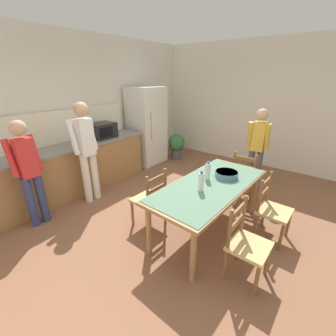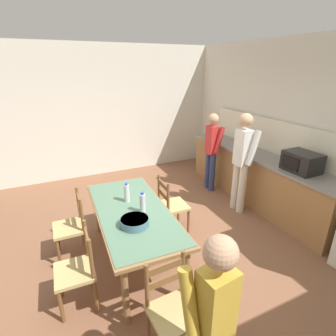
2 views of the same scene
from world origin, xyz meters
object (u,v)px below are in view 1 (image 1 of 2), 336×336
object	(u,v)px
bottle_off_centre	(208,171)
person_at_sink	(28,169)
dining_table	(210,189)
chair_side_near_left	(246,244)
microwave	(102,130)
chair_side_near_right	(272,210)
chair_head_end	(245,176)
refrigerator	(147,127)
serving_bowl	(226,174)
potted_plant	(177,145)
person_at_counter	(86,148)
bottle_near_centre	(201,182)
chair_side_far_left	(150,199)
person_by_table	(257,145)

from	to	relation	value
bottle_off_centre	person_at_sink	bearing A→B (deg)	126.86
dining_table	chair_side_near_left	bearing A→B (deg)	-123.15
microwave	chair_side_near_right	distance (m)	3.42
bottle_off_centre	chair_side_near_right	distance (m)	1.00
microwave	chair_side_near_left	size ratio (longest dim) A/B	0.55
bottle_off_centre	chair_head_end	size ratio (longest dim) A/B	0.30
refrigerator	dining_table	size ratio (longest dim) A/B	0.96
serving_bowl	potted_plant	xyz separation A→B (m)	(1.89, 2.25, -0.43)
dining_table	chair_side_near_left	distance (m)	0.88
microwave	person_at_counter	bearing A→B (deg)	-144.74
bottle_off_centre	person_at_sink	distance (m)	2.52
bottle_off_centre	chair_side_near_right	bearing A→B (deg)	-70.11
bottle_near_centre	person_at_counter	size ratio (longest dim) A/B	0.16
chair_side_near_right	microwave	bearing A→B (deg)	94.51
chair_side_near_left	bottle_near_centre	bearing A→B (deg)	73.73
microwave	refrigerator	bearing A→B (deg)	-0.83
chair_side_far_left	person_by_table	size ratio (longest dim) A/B	0.58
dining_table	bottle_off_centre	xyz separation A→B (m)	(0.10, 0.10, 0.21)
microwave	bottle_near_centre	bearing A→B (deg)	-100.56
person_by_table	person_at_sink	bearing A→B (deg)	-40.91
chair_side_near_right	chair_side_near_left	bearing A→B (deg)	179.63
dining_table	chair_head_end	size ratio (longest dim) A/B	2.15
chair_head_end	chair_side_far_left	world-z (taller)	same
potted_plant	bottle_near_centre	bearing A→B (deg)	-138.71
serving_bowl	chair_side_near_right	size ratio (longest dim) A/B	0.35
chair_side_far_left	microwave	bearing A→B (deg)	-107.27
person_by_table	person_at_counter	bearing A→B (deg)	-50.10
bottle_near_centre	chair_side_near_right	xyz separation A→B (m)	(0.65, -0.75, -0.44)
microwave	person_at_counter	xyz separation A→B (m)	(-0.73, -0.52, -0.10)
chair_side_near_right	bottle_near_centre	bearing A→B (deg)	132.61
dining_table	microwave	bearing A→B (deg)	84.63
serving_bowl	chair_side_far_left	bearing A→B (deg)	132.18
bottle_off_centre	person_by_table	size ratio (longest dim) A/B	0.17
dining_table	chair_side_near_right	bearing A→B (deg)	-61.26
potted_plant	dining_table	bearing A→B (deg)	-135.66
chair_side_far_left	potted_plant	xyz separation A→B (m)	(2.63, 1.44, -0.06)
dining_table	person_at_sink	bearing A→B (deg)	123.66
refrigerator	chair_side_near_right	xyz separation A→B (m)	(-1.14, -3.34, -0.49)
bottle_off_centre	chair_side_far_left	xyz separation A→B (m)	(-0.51, 0.64, -0.44)
refrigerator	bottle_near_centre	xyz separation A→B (m)	(-1.79, -2.59, -0.05)
dining_table	potted_plant	distance (m)	3.13
refrigerator	person_by_table	size ratio (longest dim) A/B	1.19
dining_table	chair_side_near_right	world-z (taller)	chair_side_near_right
bottle_off_centre	chair_side_near_left	distance (m)	1.08
microwave	chair_side_near_left	bearing A→B (deg)	-102.01
bottle_near_centre	microwave	bearing A→B (deg)	79.44
refrigerator	person_by_table	xyz separation A→B (m)	(0.26, -2.64, -0.05)
chair_side_near_left	potted_plant	bearing A→B (deg)	47.88
serving_bowl	chair_side_near_left	xyz separation A→B (m)	(-0.80, -0.63, -0.37)
person_at_sink	person_by_table	distance (m)	3.87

